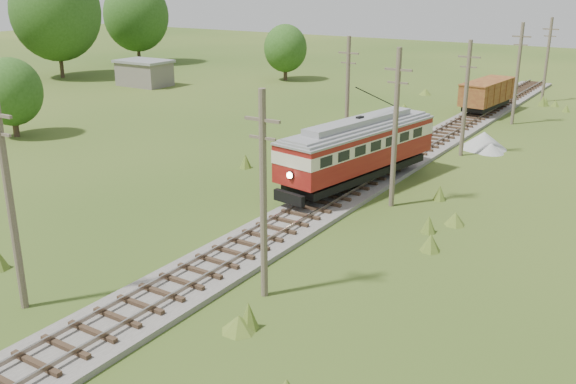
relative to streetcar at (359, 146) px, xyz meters
The scene contains 16 objects.
railbed_main 2.68m from the streetcar, 89.98° to the left, with size 3.60×96.00×0.57m.
streetcar is the anchor object (origin of this frame).
gondola 27.34m from the streetcar, 90.00° to the left, with size 3.30×8.21×2.66m.
gravel_pile 14.43m from the streetcar, 74.03° to the left, with size 3.65×3.87×1.33m.
utility_pole_r_2 15.48m from the streetcar, 77.62° to the right, with size 1.60×0.30×8.60m.
utility_pole_r_3 4.25m from the streetcar, 32.39° to the right, with size 1.60×0.30×9.00m.
utility_pole_r_4 11.49m from the streetcar, 74.70° to the left, with size 1.60×0.30×8.40m.
utility_pole_r_5 24.28m from the streetcar, 81.93° to the left, with size 1.60×0.30×8.90m.
utility_pole_r_6 37.15m from the streetcar, 85.05° to the left, with size 1.60×0.30×8.70m.
utility_pole_l_a 21.53m from the streetcar, 101.29° to the right, with size 1.60×0.30×9.00m.
utility_pole_l_b 8.47m from the streetcar, 122.85° to the left, with size 1.60×0.30×8.60m.
tree_left_4 58.21m from the streetcar, 158.78° to the left, with size 11.34×11.34×14.61m.
tree_left_5 67.25m from the streetcar, 146.57° to the left, with size 9.66×9.66×12.44m.
tree_mid_a 44.82m from the streetcar, 128.68° to the left, with size 5.46×5.46×7.03m.
tree_mid_c 30.17m from the streetcar, behind, with size 5.04×5.04×6.49m.
shed 45.65m from the streetcar, 151.22° to the left, with size 6.40×4.40×3.10m.
Camera 1 is at (16.99, -1.56, 12.50)m, focal length 40.00 mm.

